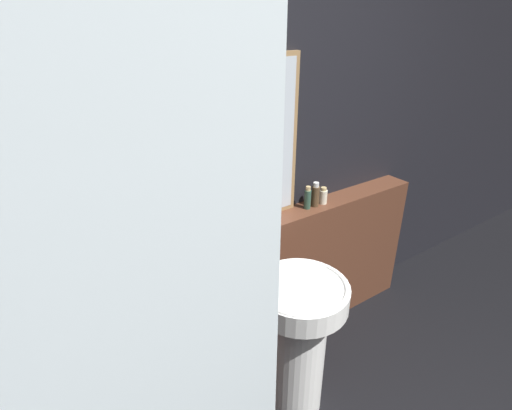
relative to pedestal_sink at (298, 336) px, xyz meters
The scene contains 8 objects.
wall_back 0.96m from the pedestal_sink, 82.67° to the left, with size 8.00×0.06×2.50m.
vanity_counter 0.48m from the pedestal_sink, 80.86° to the left, with size 2.49×0.18×0.92m.
pedestal_sink is the anchor object (origin of this frame).
mirror 1.04m from the pedestal_sink, 93.37° to the left, with size 0.83×0.03×0.91m.
towel_stack 0.89m from the pedestal_sink, 141.44° to the left, with size 0.23×0.14×0.07m.
shampoo_bottle 0.82m from the pedestal_sink, 47.13° to the left, with size 0.04×0.04×0.15m.
conditioner_bottle 0.86m from the pedestal_sink, 43.35° to the left, with size 0.05×0.05×0.16m.
lotion_bottle 0.88m from the pedestal_sink, 39.79° to the left, with size 0.05×0.05×0.11m.
Camera 1 is at (-1.14, -0.05, 2.01)m, focal length 28.00 mm.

